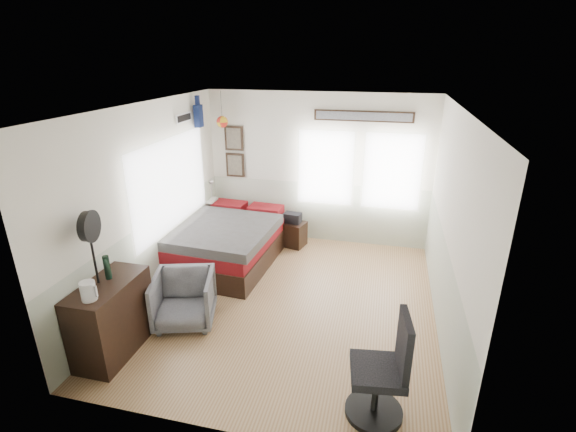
% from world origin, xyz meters
% --- Properties ---
extents(ground_plane, '(4.00, 4.50, 0.01)m').
position_xyz_m(ground_plane, '(0.00, 0.00, -0.01)').
color(ground_plane, '#9E6C42').
extents(room_shell, '(4.02, 4.52, 2.71)m').
position_xyz_m(room_shell, '(-0.08, 0.19, 1.61)').
color(room_shell, silver).
rests_on(room_shell, ground_plane).
extents(wall_decor, '(3.55, 1.32, 1.44)m').
position_xyz_m(wall_decor, '(-1.10, 1.96, 2.10)').
color(wall_decor, '#402918').
rests_on(wall_decor, room_shell).
extents(bed, '(1.70, 2.29, 0.70)m').
position_xyz_m(bed, '(-1.30, 1.03, 0.34)').
color(bed, black).
rests_on(bed, ground_plane).
extents(dresser, '(0.48, 1.00, 0.90)m').
position_xyz_m(dresser, '(-1.74, -1.47, 0.45)').
color(dresser, black).
rests_on(dresser, ground_plane).
extents(armchair, '(0.92, 0.94, 0.69)m').
position_xyz_m(armchair, '(-1.19, -0.77, 0.34)').
color(armchair, slate).
rests_on(armchair, ground_plane).
extents(nightstand, '(0.52, 0.46, 0.45)m').
position_xyz_m(nightstand, '(-0.37, 1.86, 0.22)').
color(nightstand, black).
rests_on(nightstand, ground_plane).
extents(task_chair, '(0.56, 0.56, 1.12)m').
position_xyz_m(task_chair, '(1.33, -1.70, 0.46)').
color(task_chair, black).
rests_on(task_chair, ground_plane).
extents(kettle, '(0.18, 0.16, 0.21)m').
position_xyz_m(kettle, '(-1.69, -1.79, 1.00)').
color(kettle, silver).
rests_on(kettle, dresser).
extents(bottle, '(0.07, 0.07, 0.28)m').
position_xyz_m(bottle, '(-1.78, -1.36, 1.04)').
color(bottle, black).
rests_on(bottle, dresser).
extents(stand_fan, '(0.15, 0.35, 0.86)m').
position_xyz_m(stand_fan, '(-1.82, -1.46, 1.57)').
color(stand_fan, black).
rests_on(stand_fan, dresser).
extents(black_bag, '(0.33, 0.23, 0.18)m').
position_xyz_m(black_bag, '(-0.37, 1.86, 0.54)').
color(black_bag, black).
rests_on(black_bag, nightstand).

